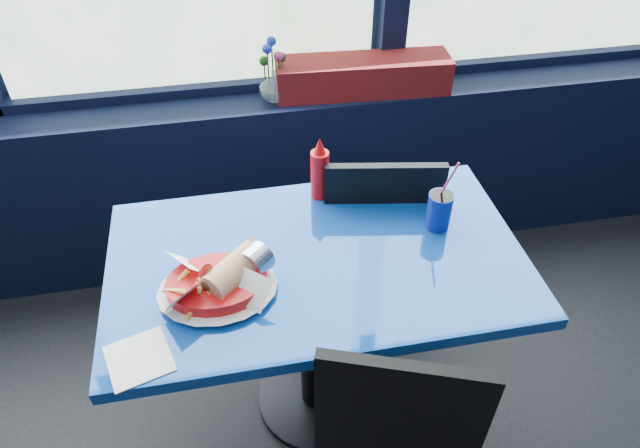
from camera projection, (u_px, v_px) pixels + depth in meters
The scene contains 9 objects.
window_sill at pixel (213, 185), 2.48m from camera, with size 5.00×0.26×0.80m, color black.
near_table at pixel (317, 298), 1.77m from camera, with size 1.20×0.70×0.75m.
chair_near_back at pixel (365, 233), 2.08m from camera, with size 0.47×0.47×0.89m.
planter_box at pixel (363, 75), 2.24m from camera, with size 0.68×0.17×0.14m, color maroon.
flower_vase at pixel (274, 82), 2.18m from camera, with size 0.14×0.15×0.25m.
food_basket at pixel (219, 282), 1.52m from camera, with size 0.34×0.34×0.11m.
ketchup_bottle at pixel (320, 171), 1.80m from camera, with size 0.06×0.06×0.22m.
soda_cup at pixel (439, 210), 1.71m from camera, with size 0.08×0.08×0.25m.
napkin at pixel (139, 358), 1.38m from camera, with size 0.15×0.15×0.00m, color white.
Camera 1 is at (0.09, 0.84, 1.91)m, focal length 32.00 mm.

